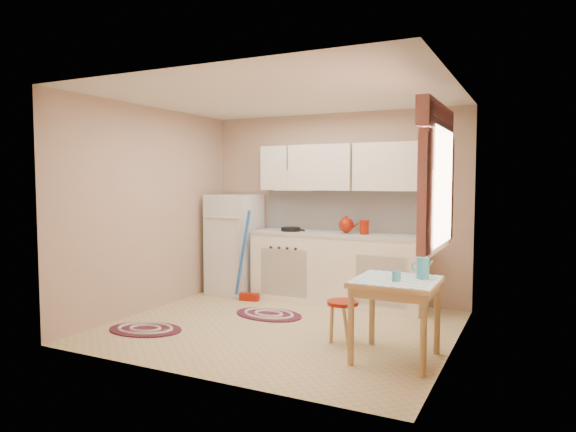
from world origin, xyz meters
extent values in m
plane|color=#C9B580|center=(0.00, 0.00, 0.00)|extent=(3.60, 3.60, 0.00)
cube|color=silver|center=(0.00, 0.00, 2.50)|extent=(3.60, 3.20, 0.04)
cube|color=tan|center=(0.00, 1.60, 1.25)|extent=(3.60, 0.04, 2.50)
cube|color=tan|center=(0.00, -1.60, 1.25)|extent=(3.60, 0.04, 2.50)
cube|color=tan|center=(-1.80, 0.00, 1.25)|extent=(0.04, 3.20, 2.50)
cube|color=tan|center=(1.80, 0.00, 1.25)|extent=(0.04, 3.20, 2.50)
cube|color=white|center=(0.12, 1.59, 1.20)|extent=(2.25, 0.03, 0.55)
cube|color=white|center=(0.12, 1.44, 1.77)|extent=(2.25, 0.33, 0.60)
cube|color=white|center=(1.78, -0.55, 1.55)|extent=(0.04, 0.85, 0.95)
cube|color=silver|center=(-1.38, 1.25, 0.70)|extent=(0.65, 0.60, 1.40)
cube|color=white|center=(0.15, 1.30, 0.44)|extent=(2.25, 0.60, 0.88)
cube|color=beige|center=(0.15, 1.30, 0.90)|extent=(2.27, 0.62, 0.04)
cylinder|color=black|center=(-0.49, 1.25, 0.94)|extent=(0.34, 0.34, 0.05)
cylinder|color=maroon|center=(0.52, 1.30, 1.00)|extent=(0.13, 0.13, 0.16)
cube|color=tan|center=(1.38, -0.46, 0.36)|extent=(0.72, 0.72, 0.72)
cylinder|color=maroon|center=(0.80, -0.23, 0.21)|extent=(0.40, 0.40, 0.42)
cylinder|color=teal|center=(1.41, -0.56, 0.77)|extent=(0.08, 0.08, 0.10)
camera|label=1|loc=(2.51, -4.92, 1.60)|focal=32.00mm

